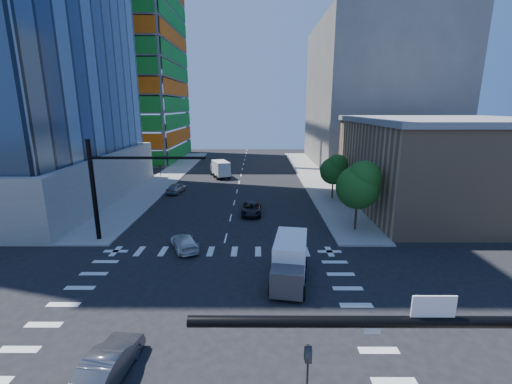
{
  "coord_description": "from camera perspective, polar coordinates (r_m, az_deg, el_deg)",
  "views": [
    {
      "loc": [
        2.93,
        -17.65,
        11.83
      ],
      "look_at": [
        2.83,
        8.0,
        5.41
      ],
      "focal_mm": 24.0,
      "sensor_mm": 36.0,
      "label": 1
    }
  ],
  "objects": [
    {
      "name": "ground",
      "position": [
        21.45,
        -8.13,
        -19.58
      ],
      "size": [
        160.0,
        160.0,
        0.0
      ],
      "primitive_type": "plane",
      "color": "black",
      "rests_on": "ground"
    },
    {
      "name": "road_markings",
      "position": [
        21.45,
        -8.13,
        -19.57
      ],
      "size": [
        20.0,
        20.0,
        0.01
      ],
      "primitive_type": "cube",
      "color": "silver",
      "rests_on": "ground"
    },
    {
      "name": "sidewalk_ne",
      "position": [
        59.61,
        9.47,
        2.49
      ],
      "size": [
        5.0,
        60.0,
        0.15
      ],
      "primitive_type": "cube",
      "color": "gray",
      "rests_on": "ground"
    },
    {
      "name": "sidewalk_nw",
      "position": [
        60.83,
        -14.49,
        2.46
      ],
      "size": [
        5.0,
        60.0,
        0.15
      ],
      "primitive_type": "cube",
      "color": "gray",
      "rests_on": "ground"
    },
    {
      "name": "construction_building",
      "position": [
        86.12,
        -22.03,
        21.64
      ],
      "size": [
        25.16,
        34.5,
        70.6
      ],
      "color": "gray",
      "rests_on": "ground"
    },
    {
      "name": "commercial_building",
      "position": [
        45.85,
        29.08,
        4.11
      ],
      "size": [
        20.5,
        22.5,
        10.6
      ],
      "color": "tan",
      "rests_on": "ground"
    },
    {
      "name": "bg_building_ne",
      "position": [
        76.57,
        19.22,
        14.93
      ],
      "size": [
        24.0,
        30.0,
        28.0
      ],
      "primitive_type": "cube",
      "color": "slate",
      "rests_on": "ground"
    },
    {
      "name": "signal_mast_nw",
      "position": [
        32.51,
        -23.22,
        1.67
      ],
      "size": [
        10.2,
        0.4,
        9.0
      ],
      "color": "black",
      "rests_on": "sidewalk_nw"
    },
    {
      "name": "tree_south",
      "position": [
        33.78,
        16.92,
        1.23
      ],
      "size": [
        4.16,
        4.16,
        6.82
      ],
      "color": "#382316",
      "rests_on": "sidewalk_ne"
    },
    {
      "name": "tree_north",
      "position": [
        45.37,
        12.98,
        3.74
      ],
      "size": [
        3.54,
        3.52,
        5.78
      ],
      "color": "#382316",
      "rests_on": "sidewalk_ne"
    },
    {
      "name": "car_nb_far",
      "position": [
        38.56,
        -0.75,
        -2.82
      ],
      "size": [
        2.23,
        4.65,
        1.28
      ],
      "primitive_type": "imported",
      "rotation": [
        0.0,
        0.0,
        -0.02
      ],
      "color": "black",
      "rests_on": "ground"
    },
    {
      "name": "car_sb_near",
      "position": [
        30.01,
        -11.87,
        -8.18
      ],
      "size": [
        3.41,
        4.67,
        1.26
      ],
      "primitive_type": "imported",
      "rotation": [
        0.0,
        0.0,
        3.57
      ],
      "color": "silver",
      "rests_on": "ground"
    },
    {
      "name": "car_sb_mid",
      "position": [
        49.39,
        -13.14,
        0.67
      ],
      "size": [
        2.37,
        4.38,
        1.41
      ],
      "primitive_type": "imported",
      "rotation": [
        0.0,
        0.0,
        2.97
      ],
      "color": "#95979C",
      "rests_on": "ground"
    },
    {
      "name": "car_sb_cross",
      "position": [
        18.26,
        -23.37,
        -24.75
      ],
      "size": [
        1.94,
        4.51,
        1.44
      ],
      "primitive_type": "imported",
      "rotation": [
        0.0,
        0.0,
        3.05
      ],
      "color": "#4D4D52",
      "rests_on": "ground"
    },
    {
      "name": "box_truck_near",
      "position": [
        24.13,
        5.6,
        -11.96
      ],
      "size": [
        3.19,
        5.8,
        2.88
      ],
      "rotation": [
        0.0,
        0.0,
        -0.16
      ],
      "color": "black",
      "rests_on": "ground"
    },
    {
      "name": "box_truck_far",
      "position": [
        59.33,
        -6.07,
        3.72
      ],
      "size": [
        4.11,
        5.92,
        2.86
      ],
      "rotation": [
        0.0,
        0.0,
        3.51
      ],
      "color": "black",
      "rests_on": "ground"
    }
  ]
}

